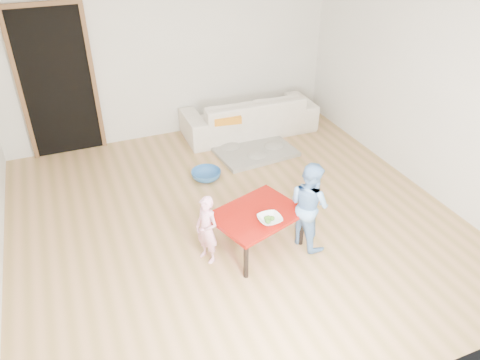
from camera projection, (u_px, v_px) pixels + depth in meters
floor at (234, 218)px, 5.50m from camera, size 5.00×5.00×0.01m
back_wall at (169, 51)px, 6.77m from camera, size 5.00×0.02×2.60m
right_wall at (426, 84)px, 5.62m from camera, size 0.02×5.00×2.60m
doorway at (57, 84)px, 6.39m from camera, size 1.02×0.08×2.11m
sofa at (249, 114)px, 7.30m from camera, size 2.08×0.85×0.60m
cushion at (226, 117)px, 6.86m from camera, size 0.45×0.41×0.11m
red_table at (256, 230)px, 4.96m from camera, size 1.05×0.91×0.44m
bowl at (270, 219)px, 4.70m from camera, size 0.24×0.24×0.06m
broccoli at (270, 220)px, 4.70m from camera, size 0.12×0.12×0.06m
child_pink at (207, 230)px, 4.71m from camera, size 0.28×0.33×0.76m
child_blue at (309, 205)px, 4.88m from camera, size 0.48×0.56×0.99m
basin at (206, 175)px, 6.21m from camera, size 0.39×0.39×0.12m
blanket at (253, 149)px, 6.90m from camera, size 1.17×1.00×0.05m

